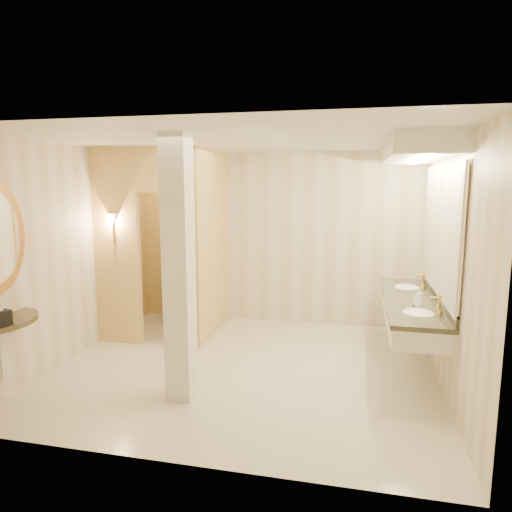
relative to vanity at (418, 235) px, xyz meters
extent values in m
plane|color=beige|center=(-1.98, -0.40, -1.63)|extent=(4.50, 4.50, 0.00)
plane|color=silver|center=(-1.98, -0.40, 1.07)|extent=(4.50, 4.50, 0.00)
cube|color=beige|center=(-1.98, 1.60, -0.28)|extent=(4.50, 0.02, 2.70)
cube|color=beige|center=(-1.98, -2.40, -0.28)|extent=(4.50, 0.02, 2.70)
cube|color=beige|center=(-4.23, -0.40, -0.28)|extent=(0.02, 4.00, 2.70)
cube|color=beige|center=(0.27, -0.40, -0.28)|extent=(0.02, 4.00, 2.70)
cube|color=#E6C678|center=(-2.78, 0.85, -0.28)|extent=(0.10, 1.50, 2.70)
cube|color=#E6C678|center=(-3.90, 0.10, -0.28)|extent=(0.65, 0.10, 2.70)
cube|color=#E6C678|center=(-3.18, 0.10, 0.77)|extent=(0.80, 0.10, 0.60)
cube|color=silver|center=(-3.00, 0.43, -0.58)|extent=(0.49, 0.69, 2.10)
cylinder|color=#B78C3A|center=(-3.90, 0.03, -0.08)|extent=(0.03, 0.03, 0.30)
cone|color=silver|center=(-3.90, 0.03, 0.12)|extent=(0.14, 0.14, 0.14)
cube|color=silver|center=(-0.03, 0.00, -0.90)|extent=(0.60, 2.25, 0.24)
cube|color=black|center=(-0.03, 0.00, -0.78)|extent=(0.64, 2.29, 0.05)
cube|color=black|center=(0.25, 0.00, -0.71)|extent=(0.03, 2.25, 0.10)
ellipsoid|color=white|center=(-0.03, -0.61, -0.80)|extent=(0.40, 0.44, 0.15)
cylinder|color=#B78C3A|center=(0.17, -0.61, -0.67)|extent=(0.03, 0.03, 0.22)
ellipsoid|color=white|center=(-0.03, 0.61, -0.80)|extent=(0.40, 0.44, 0.15)
cylinder|color=#B78C3A|center=(0.17, 0.61, -0.67)|extent=(0.03, 0.03, 0.22)
cube|color=white|center=(0.25, 0.00, 0.07)|extent=(0.03, 2.25, 1.40)
cube|color=silver|center=(-0.03, 0.00, 0.96)|extent=(0.75, 2.45, 0.22)
cube|color=silver|center=(-4.17, -1.80, -1.08)|extent=(0.10, 0.10, 0.60)
cube|color=silver|center=(-2.43, -1.30, -0.28)|extent=(0.26, 0.26, 2.70)
cube|color=black|center=(-3.98, -1.96, -0.68)|extent=(0.18, 0.18, 0.15)
imported|color=white|center=(-3.56, 1.35, -1.27)|extent=(0.57, 0.78, 0.71)
imported|color=beige|center=(-0.03, -0.31, -0.69)|extent=(0.06, 0.06, 0.12)
imported|color=silver|center=(-0.01, -0.38, -0.69)|extent=(0.14, 0.14, 0.13)
imported|color=#C6B28C|center=(0.00, -0.40, -0.64)|extent=(0.10, 0.10, 0.22)
camera|label=1|loc=(-0.68, -5.52, 0.60)|focal=32.00mm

